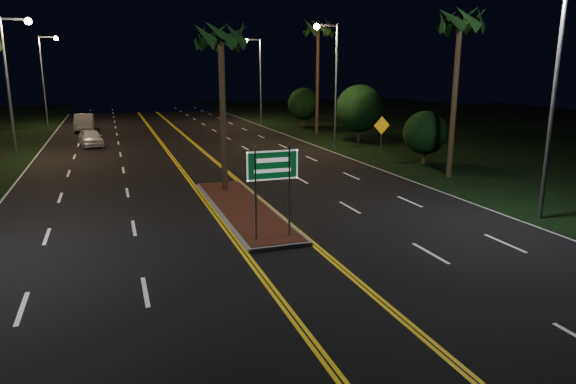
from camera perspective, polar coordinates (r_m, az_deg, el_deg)
name	(u,v)px	position (r m, az deg, el deg)	size (l,w,h in m)	color
ground	(301,271)	(15.45, 1.48, -8.74)	(120.00, 120.00, 0.00)	black
grass_right	(508,133)	(52.31, 23.24, 6.05)	(40.00, 110.00, 0.01)	black
median_island	(243,209)	(21.77, -5.02, -1.88)	(2.25, 10.25, 0.17)	gray
highway_sign	(273,174)	(17.29, -1.73, 2.02)	(1.80, 0.08, 3.20)	gray
streetlight_left_mid	(13,72)	(37.78, -28.25, 11.69)	(1.91, 0.44, 9.00)	gray
streetlight_left_far	(46,70)	(57.64, -25.29, 12.11)	(1.91, 0.44, 9.00)	gray
streetlight_right_near	(549,74)	(21.96, 27.00, 11.60)	(1.91, 0.44, 9.00)	gray
streetlight_right_mid	(332,71)	(38.69, 4.87, 13.22)	(1.91, 0.44, 9.00)	gray
streetlight_right_far	(257,70)	(57.55, -3.45, 13.35)	(1.91, 0.44, 9.00)	gray
palm_median	(221,36)	(24.44, -7.49, 16.78)	(2.40, 2.40, 8.30)	#382819
palm_right_near	(460,22)	(29.33, 18.59, 17.50)	(2.40, 2.40, 9.30)	#382819
palm_right_far	(318,30)	(47.02, 3.37, 17.56)	(2.40, 2.40, 10.30)	#382819
shrub_near	(425,133)	(33.30, 14.97, 6.36)	(2.70, 2.70, 3.30)	#382819
shrub_mid	(359,108)	(42.07, 7.94, 9.18)	(3.78, 3.78, 4.62)	#382819
shrub_far	(304,104)	(52.97, 1.77, 9.76)	(3.24, 3.24, 3.96)	#382819
car_near	(90,136)	(42.61, -21.10, 5.81)	(1.99, 4.64, 1.55)	white
car_far	(84,121)	(53.57, -21.73, 7.34)	(2.38, 5.55, 1.85)	silver
warning_sign	(382,131)	(34.60, 10.35, 6.69)	(1.17, 0.09, 2.79)	gray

